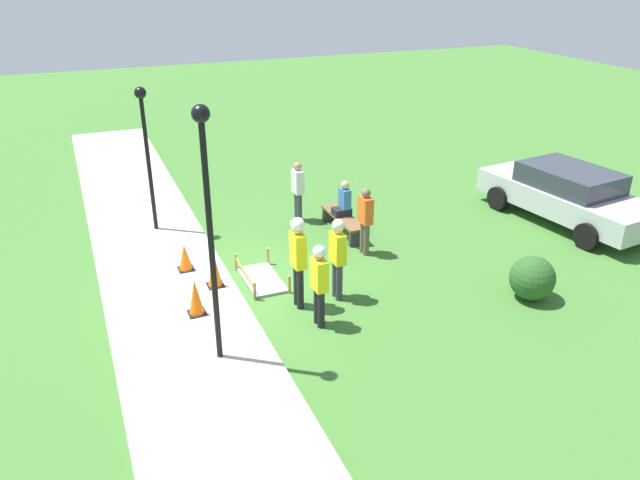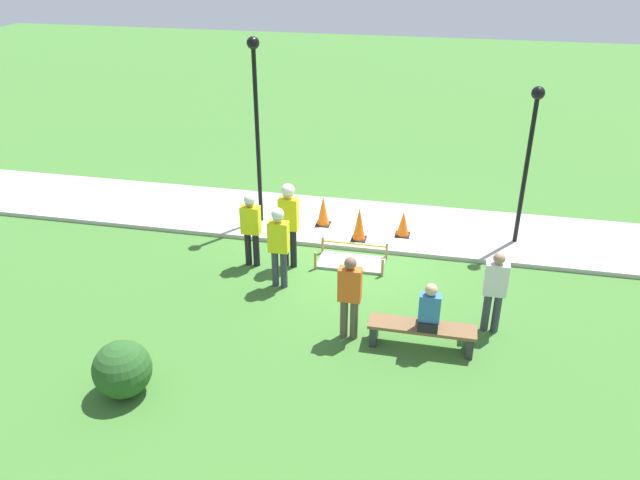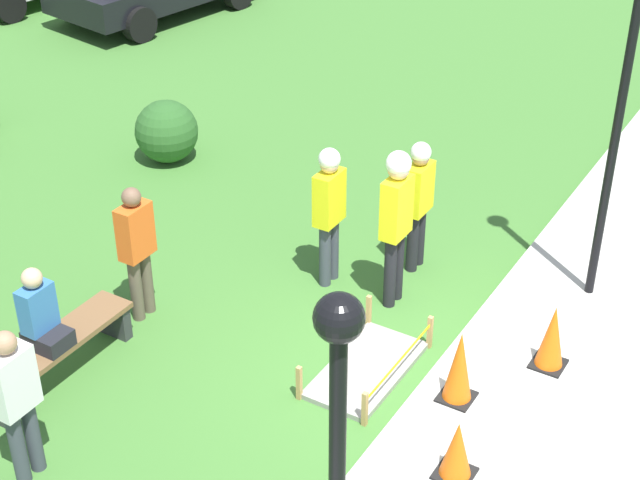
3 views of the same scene
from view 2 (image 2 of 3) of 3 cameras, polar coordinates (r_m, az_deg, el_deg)
name	(u,v)px [view 2 (image 2 of 3)]	position (r m, az deg, el deg)	size (l,w,h in m)	color
ground_plane	(351,251)	(14.16, 2.89, -0.97)	(60.00, 60.00, 0.00)	#3D702D
sidewalk	(360,224)	(15.31, 3.72, 1.49)	(28.00, 2.67, 0.10)	#ADAAA3
wet_concrete_patch	(351,262)	(13.60, 2.88, -2.04)	(1.49, 0.80, 0.40)	gray
traffic_cone_near_patch	(403,224)	(14.61, 7.61, 1.50)	(0.34, 0.34, 0.61)	black
traffic_cone_far_patch	(359,224)	(14.28, 3.61, 1.49)	(0.34, 0.34, 0.80)	black
traffic_cone_sidewalk_edge	(323,211)	(14.98, 0.29, 2.68)	(0.34, 0.34, 0.73)	black
park_bench	(422,331)	(11.05, 9.29, -8.26)	(1.85, 0.44, 0.45)	#2D2D33
person_seated_on_bench	(429,311)	(10.74, 9.97, -6.39)	(0.36, 0.44, 0.89)	black
worker_supervisor	(279,241)	(12.32, -3.81, -0.09)	(0.40, 0.25, 1.74)	#383D47
worker_assistant	(251,224)	(13.20, -6.34, 1.45)	(0.40, 0.24, 1.66)	black
worker_trainee	(289,217)	(13.00, -2.89, 2.10)	(0.40, 0.28, 1.92)	black
bystander_in_orange_shirt	(350,294)	(10.84, 2.72, -4.92)	(0.40, 0.22, 1.62)	brown
bystander_in_gray_shirt	(495,288)	(11.43, 15.70, -4.26)	(0.40, 0.22, 1.60)	#383D47
lamppost_near	(256,107)	(14.47, -5.87, 11.98)	(0.28, 0.28, 4.36)	black
lamppost_far	(530,142)	(14.16, 18.67, 8.44)	(0.28, 0.28, 3.56)	black
shrub_rounded_near	(122,369)	(10.35, -17.63, -11.19)	(0.92, 0.92, 0.92)	#285623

